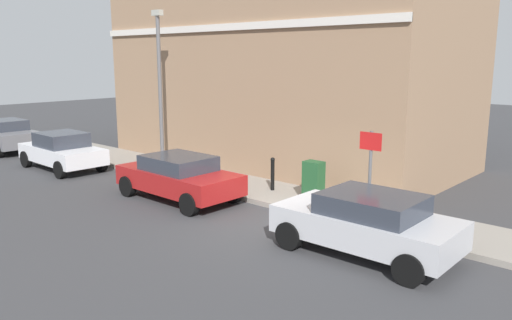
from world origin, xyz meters
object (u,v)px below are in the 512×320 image
at_px(car_grey, 5,135).
at_px(car_silver, 367,222).
at_px(bollard_far_kerb, 217,170).
at_px(street_sign, 370,163).
at_px(utility_cabinet, 313,182).
at_px(lamppost, 160,83).
at_px(bollard_near_cabinet, 273,173).
at_px(car_white, 62,151).
at_px(car_red, 179,176).

bearing_deg(car_grey, car_silver, -178.90).
distance_m(bollard_far_kerb, street_sign, 5.38).
xyz_separation_m(utility_cabinet, lamppost, (-0.14, 6.81, 2.62)).
height_order(bollard_near_cabinet, bollard_far_kerb, same).
distance_m(car_grey, bollard_far_kerb, 12.60).
distance_m(street_sign, lamppost, 9.13).
distance_m(car_white, street_sign, 12.32).
bearing_deg(bollard_far_kerb, car_grey, 96.43).
xyz_separation_m(car_white, lamppost, (2.31, -3.18, 2.57)).
xyz_separation_m(car_grey, utility_cabinet, (2.25, -15.65, -0.06)).
bearing_deg(bollard_near_cabinet, lamppost, 92.61).
relative_size(utility_cabinet, street_sign, 0.50).
distance_m(car_silver, car_grey, 18.72).
bearing_deg(car_white, lamppost, -143.03).
bearing_deg(utility_cabinet, car_silver, -126.99).
height_order(utility_cabinet, lamppost, lamppost).
distance_m(car_white, car_grey, 5.66).
height_order(car_silver, lamppost, lamppost).
bearing_deg(street_sign, car_white, 98.40).
relative_size(car_white, utility_cabinet, 3.43).
relative_size(bollard_near_cabinet, street_sign, 0.45).
bearing_deg(bollard_far_kerb, car_red, 170.32).
relative_size(car_silver, lamppost, 0.69).
xyz_separation_m(bollard_near_cabinet, street_sign, (-0.75, -3.78, 0.96)).
distance_m(car_silver, street_sign, 2.11).
height_order(bollard_far_kerb, lamppost, lamppost).
bearing_deg(car_red, bollard_far_kerb, -99.20).
height_order(car_grey, bollard_far_kerb, car_grey).
height_order(car_grey, street_sign, street_sign).
bearing_deg(car_silver, utility_cabinet, -37.66).
height_order(bollard_far_kerb, street_sign, street_sign).
bearing_deg(car_grey, bollard_far_kerb, -172.28).
height_order(car_white, street_sign, street_sign).
height_order(car_white, bollard_far_kerb, car_white).
xyz_separation_m(street_sign, lamppost, (0.51, 8.96, 1.64)).
bearing_deg(bollard_near_cabinet, car_red, 142.87).
relative_size(utility_cabinet, bollard_far_kerb, 1.11).
xyz_separation_m(utility_cabinet, bollard_near_cabinet, (0.10, 1.62, 0.02)).
xyz_separation_m(car_silver, car_white, (-0.13, 13.06, -0.00)).
relative_size(bollard_far_kerb, street_sign, 0.45).
distance_m(car_red, bollard_far_kerb, 1.38).
bearing_deg(car_white, car_silver, -178.36).
bearing_deg(lamppost, car_silver, -102.42).
bearing_deg(car_grey, street_sign, -173.57).
relative_size(car_red, bollard_far_kerb, 3.89).
xyz_separation_m(car_red, lamppost, (2.07, 3.44, 2.59)).
bearing_deg(car_red, bollard_near_cabinet, -126.65).
distance_m(car_grey, bollard_near_cabinet, 14.22).
bearing_deg(car_red, utility_cabinet, -146.31).
bearing_deg(lamppost, bollard_far_kerb, -100.83).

